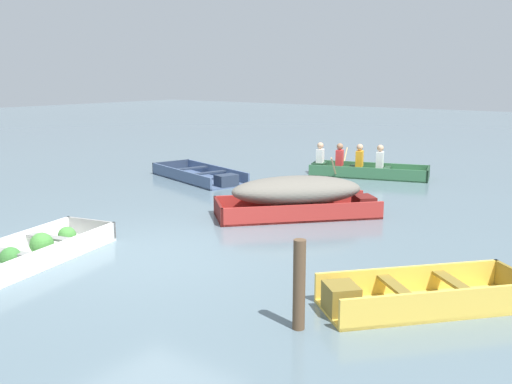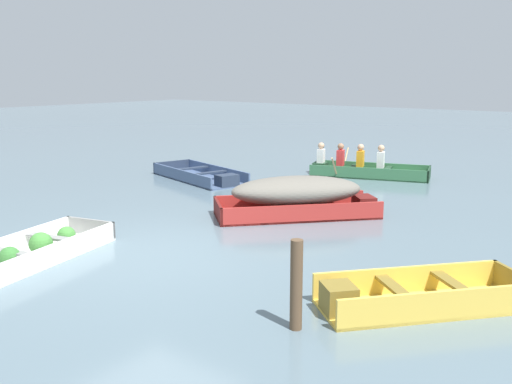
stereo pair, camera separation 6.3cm
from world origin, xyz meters
TOP-DOWN VIEW (x-y plane):
  - ground_plane at (0.00, 0.00)m, footprint 80.00×80.00m
  - dinghy_white_foreground at (-1.13, -1.32)m, footprint 1.63×2.89m
  - skiff_red_near_moored at (0.55, 3.48)m, footprint 2.99×3.13m
  - skiff_slate_blue_mid_moored at (-3.64, 5.22)m, footprint 3.26×1.98m
  - skiff_yellow_far_moored at (4.17, 0.50)m, footprint 2.33×2.49m
  - rowboat_green_with_crew at (-0.56, 8.35)m, footprint 3.34×2.32m
  - mooring_post at (3.36, -0.84)m, footprint 0.14×0.14m

SIDE VIEW (x-z plane):
  - ground_plane at x=0.00m, z-range 0.00..0.00m
  - skiff_slate_blue_mid_moored at x=-3.64m, z-range -0.05..0.26m
  - skiff_yellow_far_moored at x=4.17m, z-range -0.05..0.32m
  - dinghy_white_foreground at x=-1.13m, z-range -0.06..0.34m
  - rowboat_green_with_crew at x=-0.56m, z-range -0.22..0.67m
  - skiff_red_near_moored at x=0.55m, z-range 0.05..0.85m
  - mooring_post at x=3.36m, z-range 0.00..1.03m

